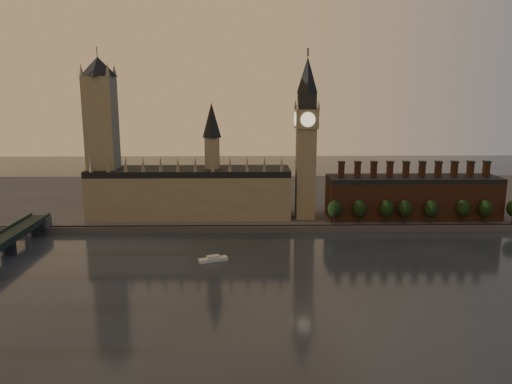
# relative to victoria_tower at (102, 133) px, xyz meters

# --- Properties ---
(ground) EXTENTS (900.00, 900.00, 0.00)m
(ground) POSITION_rel_victoria_tower_xyz_m (120.00, -115.00, -59.09)
(ground) COLOR black
(ground) RESTS_ON ground
(north_bank) EXTENTS (900.00, 182.00, 4.00)m
(north_bank) POSITION_rel_victoria_tower_xyz_m (120.00, 63.04, -57.09)
(north_bank) COLOR #4A4B50
(north_bank) RESTS_ON ground
(palace_of_westminster) EXTENTS (130.00, 30.30, 74.00)m
(palace_of_westminster) POSITION_rel_victoria_tower_xyz_m (55.59, -0.09, -37.46)
(palace_of_westminster) COLOR gray
(palace_of_westminster) RESTS_ON north_bank
(victoria_tower) EXTENTS (24.00, 24.00, 108.00)m
(victoria_tower) POSITION_rel_victoria_tower_xyz_m (0.00, 0.00, 0.00)
(victoria_tower) COLOR gray
(victoria_tower) RESTS_ON north_bank
(big_ben) EXTENTS (15.00, 15.00, 107.00)m
(big_ben) POSITION_rel_victoria_tower_xyz_m (130.00, -5.00, -2.26)
(big_ben) COLOR gray
(big_ben) RESTS_ON north_bank
(chimney_block) EXTENTS (110.00, 25.00, 37.00)m
(chimney_block) POSITION_rel_victoria_tower_xyz_m (200.00, -5.00, -41.27)
(chimney_block) COLOR #543020
(chimney_block) RESTS_ON north_bank
(embankment_tree_0) EXTENTS (8.60, 8.60, 14.88)m
(embankment_tree_0) POSITION_rel_victoria_tower_xyz_m (146.74, -20.53, -45.62)
(embankment_tree_0) COLOR black
(embankment_tree_0) RESTS_ON north_bank
(embankment_tree_1) EXTENTS (8.60, 8.60, 14.88)m
(embankment_tree_1) POSITION_rel_victoria_tower_xyz_m (162.20, -20.32, -45.62)
(embankment_tree_1) COLOR black
(embankment_tree_1) RESTS_ON north_bank
(embankment_tree_2) EXTENTS (8.60, 8.60, 14.88)m
(embankment_tree_2) POSITION_rel_victoria_tower_xyz_m (179.14, -20.49, -45.62)
(embankment_tree_2) COLOR black
(embankment_tree_2) RESTS_ON north_bank
(embankment_tree_3) EXTENTS (8.60, 8.60, 14.88)m
(embankment_tree_3) POSITION_rel_victoria_tower_xyz_m (190.45, -20.81, -45.62)
(embankment_tree_3) COLOR black
(embankment_tree_3) RESTS_ON north_bank
(embankment_tree_4) EXTENTS (8.60, 8.60, 14.88)m
(embankment_tree_4) POSITION_rel_victoria_tower_xyz_m (206.79, -21.18, -45.62)
(embankment_tree_4) COLOR black
(embankment_tree_4) RESTS_ON north_bank
(embankment_tree_5) EXTENTS (8.60, 8.60, 14.88)m
(embankment_tree_5) POSITION_rel_victoria_tower_xyz_m (227.40, -19.70, -45.62)
(embankment_tree_5) COLOR black
(embankment_tree_5) RESTS_ON north_bank
(embankment_tree_6) EXTENTS (8.60, 8.60, 14.88)m
(embankment_tree_6) POSITION_rel_victoria_tower_xyz_m (241.13, -20.87, -45.62)
(embankment_tree_6) COLOR black
(embankment_tree_6) RESTS_ON north_bank
(river_boat) EXTENTS (15.28, 9.41, 2.95)m
(river_boat) POSITION_rel_victoria_tower_xyz_m (74.95, -77.25, -57.96)
(river_boat) COLOR #BCBCBC
(river_boat) RESTS_ON ground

